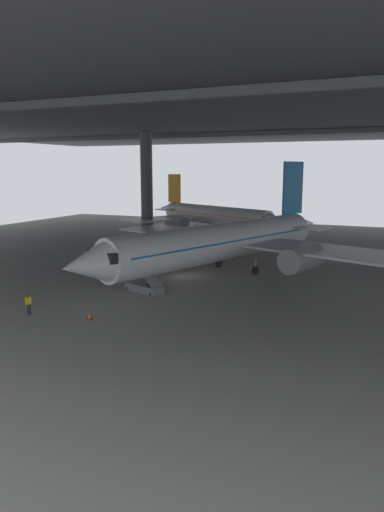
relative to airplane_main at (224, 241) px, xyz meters
name	(u,v)px	position (x,y,z in m)	size (l,w,h in m)	color
ground_plane	(190,278)	(-2.60, -3.09, -3.60)	(110.00, 110.00, 0.00)	gray
hangar_structure	(234,117)	(-2.69, 10.69, 14.20)	(121.00, 99.00, 18.45)	#4C4F54
airplane_main	(224,241)	(0.00, 0.00, 0.00)	(38.10, 38.35, 12.25)	white
boarding_stairs	(144,284)	(-4.32, -10.06, -2.85)	(4.58, 2.79, 4.82)	slate
crew_worker_near_nose	(28,303)	(-9.20, -19.96, -2.67)	(0.35, 0.51, 1.63)	#232838
crew_worker_by_stairs	(133,275)	(-6.66, -8.11, -2.68)	(0.53, 0.32, 1.62)	#232838
airplane_distant	(213,215)	(-13.08, 30.70, -0.36)	(30.20, 30.37, 10.31)	white
traffic_cone_orange	(89,316)	(-4.03, -19.11, -3.31)	(0.36, 0.36, 0.60)	black
baggage_tug	(233,251)	(-2.77, 11.49, -3.07)	(1.77, 2.44, 0.90)	yellow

